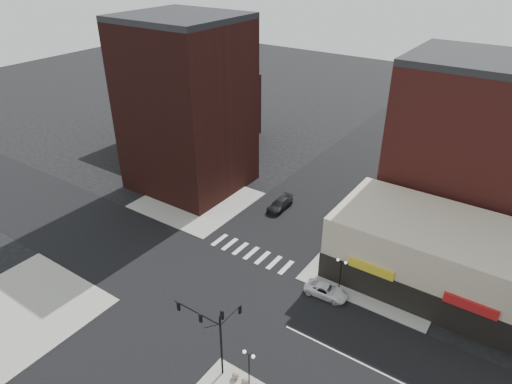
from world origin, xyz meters
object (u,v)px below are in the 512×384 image
Objects in this scene: traffic_signal at (215,327)px; street_lamp_ne at (341,267)px; dark_sedan_north at (280,204)px; white_suv at (326,291)px; street_lamp_se_a at (249,361)px.

street_lamp_ne is (4.76, 15.83, -1.67)m from traffic_signal.
traffic_signal is 1.87× the size of street_lamp_ne.
street_lamp_ne is 0.81× the size of dark_sedan_north.
white_suv is 19.13m from dark_sedan_north.
dark_sedan_north is (-14.06, 12.97, 0.08)m from white_suv.
dark_sedan_north is (-13.87, 27.47, -2.54)m from street_lamp_se_a.
street_lamp_ne reaches higher than white_suv.
traffic_signal is at bearing 177.43° from street_lamp_se_a.
traffic_signal is 4.12m from street_lamp_se_a.
street_lamp_se_a is 14.74m from white_suv.
street_lamp_se_a is 30.88m from dark_sedan_north.
street_lamp_se_a is at bearing -93.58° from street_lamp_ne.
street_lamp_se_a is (3.76, -0.17, -1.67)m from traffic_signal.
street_lamp_se_a is at bearing 175.04° from white_suv.
white_suv is (0.18, 14.50, -2.62)m from street_lamp_se_a.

